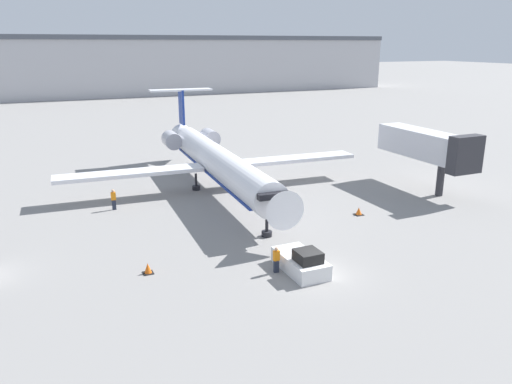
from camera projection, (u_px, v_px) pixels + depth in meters
name	position (u px, v px, depth m)	size (l,w,h in m)	color
ground_plane	(314.00, 276.00, 31.16)	(600.00, 600.00, 0.00)	gray
terminal_building	(88.00, 66.00, 133.84)	(180.00, 16.80, 16.03)	#B2B2B7
airplane_main	(216.00, 160.00, 48.49)	(30.06, 31.79, 8.69)	white
pushback_tug	(301.00, 262.00, 31.68)	(2.10, 4.31, 1.71)	silver
worker_near_tug	(276.00, 259.00, 31.40)	(0.40, 0.24, 1.72)	#232838
worker_by_wing	(114.00, 199.00, 43.30)	(0.40, 0.26, 1.85)	#232838
traffic_cone_left	(148.00, 268.00, 31.43)	(0.65, 0.65, 0.70)	black
traffic_cone_right	(359.00, 211.00, 42.17)	(0.73, 0.73, 0.64)	black
jet_bridge	(428.00, 146.00, 48.20)	(3.20, 11.28, 6.19)	#2D2D33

